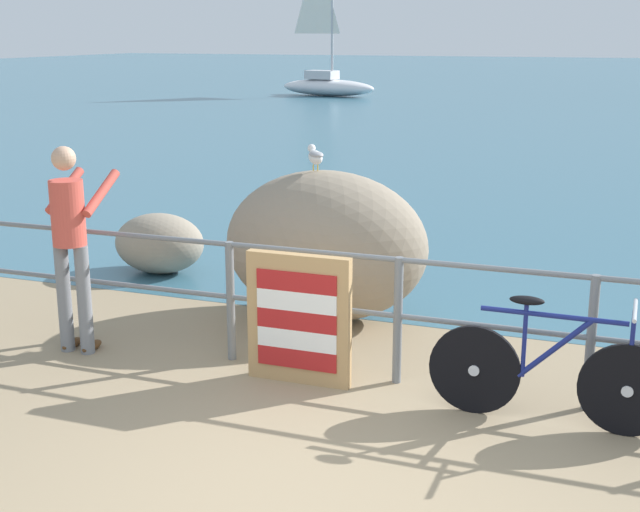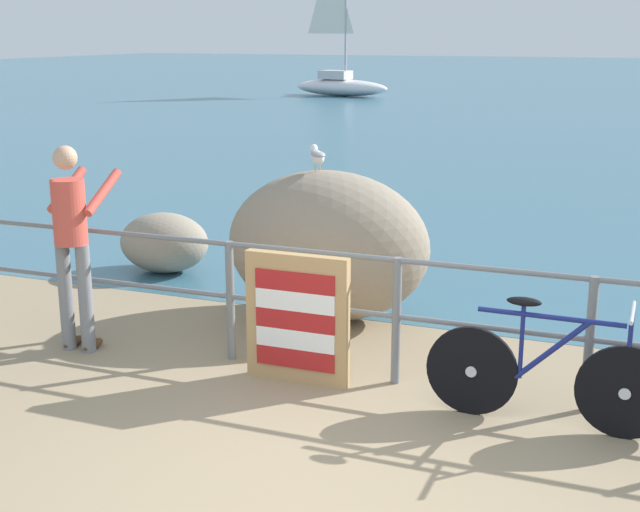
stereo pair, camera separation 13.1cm
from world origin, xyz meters
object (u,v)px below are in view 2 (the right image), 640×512
object	(u,v)px
folded_deckchair_stack	(297,319)
breakwater_boulder_left	(164,243)
bicycle	(547,373)
sailboat	(340,79)
breakwater_boulder_main	(327,246)
person_at_railing	(73,238)
seagull	(317,156)

from	to	relation	value
folded_deckchair_stack	breakwater_boulder_left	distance (m)	3.61
bicycle	sailboat	distance (m)	31.87
folded_deckchair_stack	sailboat	bearing A→B (deg)	109.30
breakwater_boulder_main	breakwater_boulder_left	xyz separation A→B (m)	(-2.33, 0.86, -0.37)
person_at_railing	bicycle	bearing A→B (deg)	-92.41
seagull	breakwater_boulder_main	bearing A→B (deg)	-109.99
bicycle	sailboat	world-z (taller)	sailboat
seagull	sailboat	bearing A→B (deg)	-18.60
breakwater_boulder_main	sailboat	bearing A→B (deg)	109.68
person_at_railing	breakwater_boulder_main	xyz separation A→B (m)	(1.70, 1.59, -0.28)
folded_deckchair_stack	sailboat	size ratio (longest dim) A/B	0.17
person_at_railing	seagull	distance (m)	2.31
folded_deckchair_stack	breakwater_boulder_main	bearing A→B (deg)	102.26
person_at_railing	sailboat	size ratio (longest dim) A/B	0.29
seagull	sailboat	xyz separation A→B (m)	(-9.85, 27.81, -0.86)
breakwater_boulder_left	folded_deckchair_stack	bearing A→B (deg)	-42.28
folded_deckchair_stack	bicycle	bearing A→B (deg)	-2.88
breakwater_boulder_left	seagull	size ratio (longest dim) A/B	3.41
bicycle	breakwater_boulder_left	size ratio (longest dim) A/B	1.62
seagull	bicycle	bearing A→B (deg)	-162.83
sailboat	bicycle	bearing A→B (deg)	-56.99
bicycle	breakwater_boulder_main	distance (m)	2.82
bicycle	seagull	distance (m)	3.09
bicycle	breakwater_boulder_main	size ratio (longest dim) A/B	0.86
person_at_railing	folded_deckchair_stack	xyz separation A→B (m)	(2.04, 0.02, -0.47)
bicycle	seagull	size ratio (longest dim) A/B	5.52
sailboat	folded_deckchair_stack	bearing A→B (deg)	-60.19
seagull	folded_deckchair_stack	bearing A→B (deg)	157.60
person_at_railing	breakwater_boulder_main	bearing A→B (deg)	-48.36
folded_deckchair_stack	person_at_railing	bearing A→B (deg)	-179.30
bicycle	seagull	bearing A→B (deg)	145.88
bicycle	person_at_railing	size ratio (longest dim) A/B	0.96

